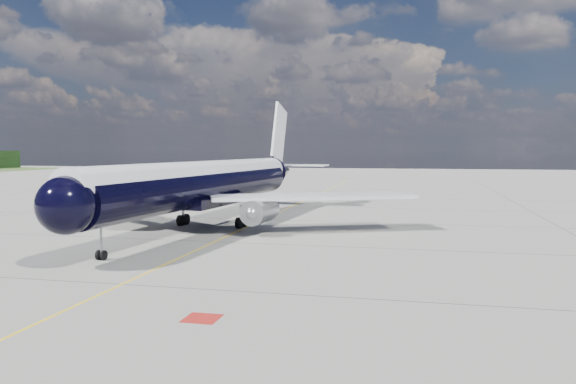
{
  "coord_description": "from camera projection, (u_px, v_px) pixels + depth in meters",
  "views": [
    {
      "loc": [
        16.13,
        -33.35,
        7.64
      ],
      "look_at": [
        5.54,
        13.0,
        4.0
      ],
      "focal_mm": 35.0,
      "sensor_mm": 36.0,
      "label": 1
    }
  ],
  "objects": [
    {
      "name": "ground",
      "position": [
        274.0,
        214.0,
        65.75
      ],
      "size": [
        320.0,
        320.0,
        0.0
      ],
      "primitive_type": "plane",
      "color": "gray",
      "rests_on": "ground"
    },
    {
      "name": "taxiway_centerline",
      "position": [
        263.0,
        220.0,
        60.89
      ],
      "size": [
        0.16,
        160.0,
        0.01
      ],
      "primitive_type": "cube",
      "color": "yellow",
      "rests_on": "ground"
    },
    {
      "name": "red_marking",
      "position": [
        202.0,
        318.0,
        25.36
      ],
      "size": [
        1.6,
        1.6,
        0.01
      ],
      "primitive_type": "cube",
      "color": "maroon",
      "rests_on": "ground"
    },
    {
      "name": "main_airliner",
      "position": [
        211.0,
        183.0,
        55.07
      ],
      "size": [
        39.49,
        48.21,
        13.92
      ],
      "rotation": [
        0.0,
        0.0,
        -0.08
      ],
      "color": "black",
      "rests_on": "ground"
    }
  ]
}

